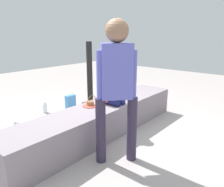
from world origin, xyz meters
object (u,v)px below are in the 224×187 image
Objects in this scene: cake_plate at (90,104)px; cake_box_white at (28,123)px; water_bottle_near_gift at (45,108)px; handbag_brown_canvas at (92,107)px; child_seated at (110,89)px; party_cup_red at (73,117)px; adult_standing at (117,80)px; gift_bag at (71,102)px.

cake_plate is 1.12m from cake_box_white.
handbag_brown_canvas reaches higher than water_bottle_near_gift.
cake_plate is at bearing 156.81° from child_seated.
handbag_brown_canvas is at bearing -51.80° from water_bottle_near_gift.
child_seated reaches higher than water_bottle_near_gift.
party_cup_red is 0.44m from handbag_brown_canvas.
adult_standing reaches higher than child_seated.
handbag_brown_canvas is (1.05, -0.35, 0.07)m from cake_box_white.
adult_standing reaches higher than party_cup_red.
party_cup_red is at bearing 176.94° from handbag_brown_canvas.
child_seated is 1.27m from gift_bag.
child_seated is at bearing -83.08° from party_cup_red.
adult_standing is at bearing -100.66° from water_bottle_near_gift.
handbag_brown_canvas is (0.53, -0.67, 0.03)m from water_bottle_near_gift.
party_cup_red is 0.36× the size of cake_box_white.
handbag_brown_canvas is at bearing 55.25° from adult_standing.
child_seated is at bearing -100.36° from gift_bag.
handbag_brown_canvas is (0.13, -0.43, -0.02)m from gift_bag.
handbag_brown_canvas is (0.34, 0.72, -0.51)m from child_seated.
child_seated is at bearing -23.19° from cake_plate.
party_cup_red is at bearing 70.46° from adult_standing.
water_bottle_near_gift is 1.89× the size of party_cup_red.
cake_plate reaches higher than gift_bag.
gift_bag is 0.52m from party_cup_red.
cake_plate is (0.28, 0.69, -0.48)m from adult_standing.
adult_standing is 4.61× the size of handbag_brown_canvas.
child_seated is at bearing 46.01° from adult_standing.
child_seated reaches higher than cake_plate.
gift_bag is at bearing 106.77° from handbag_brown_canvas.
cake_plate is (-0.28, 0.12, -0.19)m from child_seated.
cake_plate is 1.32m from water_bottle_near_gift.
party_cup_red is at bearing -28.17° from cake_box_white.
gift_bag is at bearing 4.94° from cake_box_white.
handbag_brown_canvas is at bearing 64.60° from child_seated.
adult_standing is 13.96× the size of party_cup_red.
handbag_brown_canvas is at bearing -3.06° from party_cup_red.
adult_standing is at bearing -112.08° from cake_plate.
gift_bag is (0.77, 1.73, -0.78)m from adult_standing.
adult_standing reaches higher than handbag_brown_canvas.
cake_box_white is (-0.62, 0.33, -0.00)m from party_cup_red.
party_cup_red is 0.33× the size of handbag_brown_canvas.
child_seated is at bearing -82.30° from water_bottle_near_gift.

